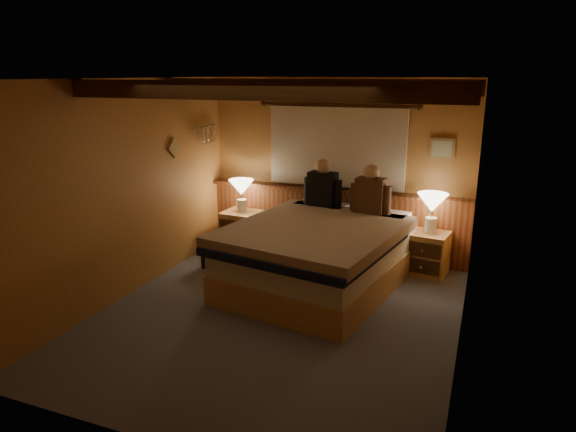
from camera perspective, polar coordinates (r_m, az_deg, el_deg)
The scene contains 19 objects.
floor at distance 5.49m, azimuth -1.07°, elevation -10.90°, with size 4.20×4.20×0.00m, color #4B5159.
ceiling at distance 4.91m, azimuth -1.21°, elevation 15.03°, with size 4.20×4.20×0.00m, color #BB9346.
wall_back at distance 7.01m, azimuth 5.48°, elevation 5.26°, with size 3.60×3.60×0.00m, color #C17945.
wall_left at distance 5.98m, azimuth -17.30°, elevation 2.82°, with size 4.20×4.20×0.00m, color #C17945.
wall_right at distance 4.71m, azimuth 19.56°, elevation -0.71°, with size 4.20×4.20×0.00m, color #C17945.
wall_front at distance 3.33m, azimuth -15.25°, elevation -7.01°, with size 3.60×3.60×0.00m, color #C17945.
wainscot at distance 7.11m, azimuth 5.19°, elevation -0.50°, with size 3.60×0.23×0.94m.
curtain_window at distance 6.90m, azimuth 5.38°, elevation 7.79°, with size 2.18×0.09×1.11m.
ceiling_beams at distance 5.06m, azimuth -0.53°, elevation 14.02°, with size 3.60×1.65×0.16m.
coat_rail at distance 7.14m, azimuth -9.18°, elevation 9.11°, with size 0.05×0.55×0.24m.
framed_print at distance 6.70m, azimuth 16.75°, elevation 7.22°, with size 0.30×0.04×0.25m.
bed at distance 6.02m, azimuth 3.37°, elevation -4.31°, with size 2.07×2.52×0.77m.
nightstand_left at distance 7.35m, azimuth -5.12°, elevation -1.64°, with size 0.54×0.49×0.56m.
nightstand_right at distance 6.68m, azimuth 15.17°, elevation -4.01°, with size 0.55×0.51×0.54m.
lamp_left at distance 7.21m, azimuth -5.21°, elevation 2.98°, with size 0.35×0.35×0.46m.
lamp_right at distance 6.55m, azimuth 15.73°, elevation 1.18°, with size 0.38×0.38×0.49m.
person_left at distance 6.69m, azimuth 3.88°, elevation 3.25°, with size 0.53×0.25×0.65m.
person_right at distance 6.42m, azimuth 9.16°, elevation 2.52°, with size 0.52×0.24×0.63m.
duffel_bag at distance 6.71m, azimuth -6.93°, elevation -4.36°, with size 0.57×0.37×0.40m.
Camera 1 is at (1.89, -4.54, 2.44)m, focal length 32.00 mm.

